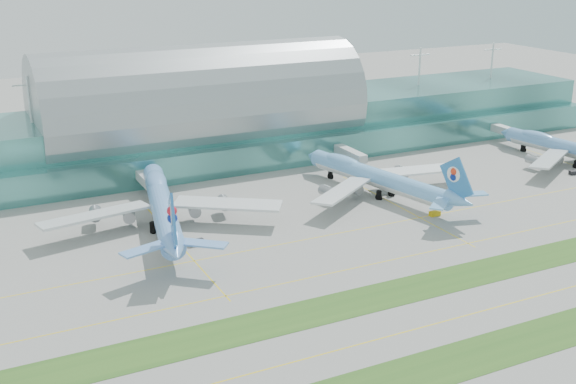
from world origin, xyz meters
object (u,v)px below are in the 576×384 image
airliner_b (162,204)px  airliner_c (376,176)px  terminal (201,122)px  airliner_d (573,149)px

airliner_b → airliner_c: airliner_b is taller
airliner_b → terminal: bearing=72.6°
terminal → airliner_b: 70.67m
airliner_b → airliner_d: (154.64, -6.32, -0.75)m
terminal → airliner_c: terminal is taller
airliner_b → airliner_c: 70.76m
airliner_c → airliner_d: airliner_c is taller
airliner_c → airliner_d: bearing=-14.4°
airliner_b → airliner_c: bearing=9.0°
airliner_b → airliner_d: airliner_b is taller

